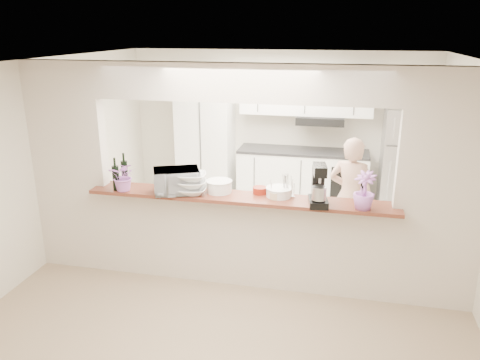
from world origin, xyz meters
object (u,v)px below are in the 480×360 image
(refrigerator, at_px, (406,162))
(stand_mixer, at_px, (319,187))
(toaster_oven, at_px, (177,181))
(person, at_px, (350,197))

(refrigerator, bearing_deg, stand_mixer, -113.35)
(refrigerator, xyz_separation_m, toaster_oven, (-2.75, -2.75, 0.38))
(stand_mixer, bearing_deg, refrigerator, 66.65)
(stand_mixer, xyz_separation_m, person, (0.35, 1.18, -0.51))
(toaster_oven, distance_m, person, 2.26)
(toaster_oven, bearing_deg, stand_mixer, -24.90)
(stand_mixer, relative_size, person, 0.28)
(person, bearing_deg, stand_mixer, 89.87)
(toaster_oven, height_order, person, person)
(refrigerator, distance_m, toaster_oven, 3.91)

